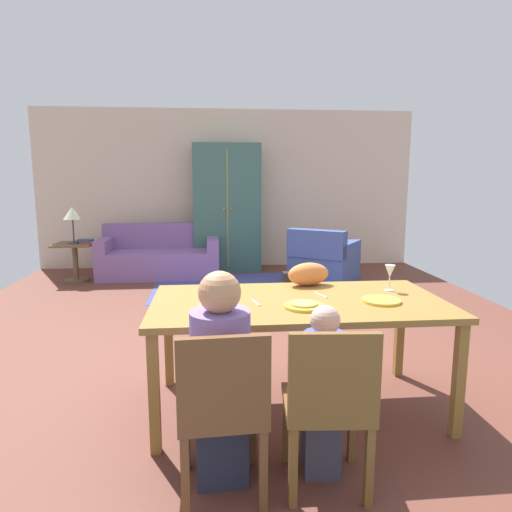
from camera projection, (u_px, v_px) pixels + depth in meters
ground_plane at (240, 325)px, 4.93m from camera, size 6.48×6.65×0.02m
back_wall at (228, 189)px, 8.01m from camera, size 6.48×0.10×2.70m
dining_table at (298, 309)px, 3.02m from camera, size 1.91×1.00×0.76m
plate_near_man at (218, 306)px, 2.84m from camera, size 0.25×0.25×0.02m
pizza_near_man at (218, 303)px, 2.84m from camera, size 0.17×0.17×0.01m
plate_near_child at (304, 306)px, 2.83m from camera, size 0.25×0.25×0.02m
pizza_near_child at (304, 304)px, 2.83m from camera, size 0.17×0.17×0.01m
plate_near_woman at (381, 300)px, 2.96m from camera, size 0.25×0.25×0.02m
wine_glass at (390, 272)px, 3.23m from camera, size 0.07×0.07×0.19m
fork at (256, 302)px, 2.93m from camera, size 0.05×0.15×0.01m
knife at (320, 295)px, 3.12m from camera, size 0.06×0.17×0.01m
dining_chair_man at (222, 405)px, 2.16m from camera, size 0.44×0.44×0.87m
person_man at (220, 385)px, 2.33m from camera, size 0.30×0.41×1.11m
dining_chair_child at (329, 400)px, 2.21m from camera, size 0.45×0.45×0.87m
person_child at (322, 395)px, 2.39m from camera, size 0.22×0.29×0.92m
cat at (308, 274)px, 3.40m from camera, size 0.35×0.23×0.17m
area_rug at (245, 286)px, 6.62m from camera, size 2.60×1.80×0.01m
couch at (160, 257)px, 7.29m from camera, size 1.85×0.86×0.82m
armchair at (323, 261)px, 6.83m from camera, size 1.19×1.19×0.82m
armoire at (227, 208)px, 7.67m from camera, size 1.10×0.59×2.10m
side_table at (75, 257)px, 6.91m from camera, size 0.56×0.56×0.58m
table_lamp at (72, 215)px, 6.81m from camera, size 0.26×0.26×0.54m
book_lower at (88, 242)px, 6.87m from camera, size 0.22×0.16×0.03m
book_upper at (85, 240)px, 6.90m from camera, size 0.22×0.16×0.03m
handbag at (294, 281)px, 6.37m from camera, size 0.32×0.16×0.26m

